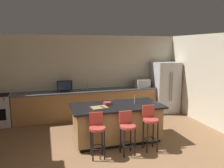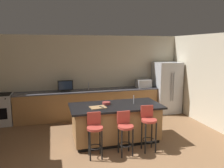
# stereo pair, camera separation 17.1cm
# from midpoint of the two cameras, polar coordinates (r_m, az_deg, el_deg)

# --- Properties ---
(wall_back) EXTENTS (6.90, 0.12, 2.69)m
(wall_back) POSITION_cam_midpoint_polar(r_m,az_deg,el_deg) (7.63, -5.44, 2.14)
(wall_back) COLOR beige
(wall_back) RESTS_ON ground_plane
(wall_right) EXTENTS (0.12, 5.32, 2.69)m
(wall_right) POSITION_cam_midpoint_polar(r_m,az_deg,el_deg) (6.81, 26.67, 0.22)
(wall_right) COLOR beige
(wall_right) RESTS_ON ground_plane
(counter_back) EXTENTS (4.65, 0.62, 0.92)m
(counter_back) POSITION_cam_midpoint_polar(r_m,az_deg,el_deg) (7.42, -5.17, -5.04)
(counter_back) COLOR #9E7042
(counter_back) RESTS_ON ground_plane
(kitchen_island) EXTENTS (2.23, 1.08, 0.92)m
(kitchen_island) POSITION_cam_midpoint_polar(r_m,az_deg,el_deg) (5.62, 1.85, -9.81)
(kitchen_island) COLOR black
(kitchen_island) RESTS_ON ground_plane
(refrigerator) EXTENTS (0.85, 0.81, 1.78)m
(refrigerator) POSITION_cam_midpoint_polar(r_m,az_deg,el_deg) (8.18, 14.30, -0.83)
(refrigerator) COLOR #B7BABF
(refrigerator) RESTS_ON ground_plane
(microwave) EXTENTS (0.48, 0.36, 0.28)m
(microwave) POSITION_cam_midpoint_polar(r_m,az_deg,el_deg) (7.85, 8.63, 0.14)
(microwave) COLOR #B7BABF
(microwave) RESTS_ON counter_back
(tv_monitor) EXTENTS (0.47, 0.16, 0.36)m
(tv_monitor) POSITION_cam_midpoint_polar(r_m,az_deg,el_deg) (7.15, -11.14, -0.65)
(tv_monitor) COLOR black
(tv_monitor) RESTS_ON counter_back
(sink_faucet_back) EXTENTS (0.02, 0.02, 0.24)m
(sink_faucet_back) POSITION_cam_midpoint_polar(r_m,az_deg,el_deg) (7.40, -5.33, -0.52)
(sink_faucet_back) COLOR #B2B2B7
(sink_faucet_back) RESTS_ON counter_back
(sink_faucet_island) EXTENTS (0.02, 0.02, 0.22)m
(sink_faucet_island) POSITION_cam_midpoint_polar(r_m,az_deg,el_deg) (5.61, 6.44, -3.95)
(sink_faucet_island) COLOR #B2B2B7
(sink_faucet_island) RESTS_ON kitchen_island
(bar_stool_left) EXTENTS (0.34, 0.34, 0.96)m
(bar_stool_left) POSITION_cam_midpoint_polar(r_m,az_deg,el_deg) (4.81, -3.37, -11.97)
(bar_stool_left) COLOR #B23D33
(bar_stool_left) RESTS_ON ground_plane
(bar_stool_center) EXTENTS (0.34, 0.34, 0.94)m
(bar_stool_center) POSITION_cam_midpoint_polar(r_m,az_deg,el_deg) (4.94, 4.37, -11.52)
(bar_stool_center) COLOR #B23D33
(bar_stool_center) RESTS_ON ground_plane
(bar_stool_right) EXTENTS (0.34, 0.35, 1.02)m
(bar_stool_right) POSITION_cam_midpoint_polar(r_m,az_deg,el_deg) (5.16, 10.24, -10.03)
(bar_stool_right) COLOR #B23D33
(bar_stool_right) RESTS_ON ground_plane
(fruit_bowl) EXTENTS (0.20, 0.20, 0.06)m
(fruit_bowl) POSITION_cam_midpoint_polar(r_m,az_deg,el_deg) (5.54, -0.58, -4.91)
(fruit_bowl) COLOR #993833
(fruit_bowl) RESTS_ON kitchen_island
(tv_remote) EXTENTS (0.10, 0.17, 0.02)m
(tv_remote) POSITION_cam_midpoint_polar(r_m,az_deg,el_deg) (5.25, -1.76, -5.99)
(tv_remote) COLOR black
(tv_remote) RESTS_ON kitchen_island
(cutting_board) EXTENTS (0.40, 0.32, 0.02)m
(cutting_board) POSITION_cam_midpoint_polar(r_m,az_deg,el_deg) (5.26, -2.66, -5.97)
(cutting_board) COLOR #A87F51
(cutting_board) RESTS_ON kitchen_island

